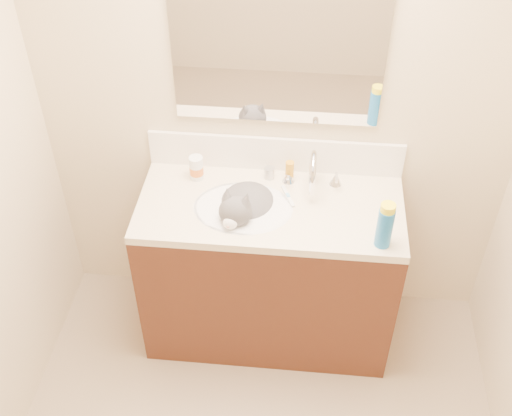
% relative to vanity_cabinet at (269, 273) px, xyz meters
% --- Properties ---
extents(room_shell, '(2.24, 2.54, 2.52)m').
position_rel_vanity_cabinet_xyz_m(room_shell, '(0.00, -0.97, 1.08)').
color(room_shell, beige).
rests_on(room_shell, ground).
extents(vanity_cabinet, '(1.20, 0.55, 0.82)m').
position_rel_vanity_cabinet_xyz_m(vanity_cabinet, '(0.00, 0.00, 0.00)').
color(vanity_cabinet, '#452113').
rests_on(vanity_cabinet, ground).
extents(counter_slab, '(1.20, 0.55, 0.04)m').
position_rel_vanity_cabinet_xyz_m(counter_slab, '(0.00, 0.00, 0.43)').
color(counter_slab, beige).
rests_on(counter_slab, vanity_cabinet).
extents(basin, '(0.45, 0.36, 0.14)m').
position_rel_vanity_cabinet_xyz_m(basin, '(-0.12, -0.03, 0.38)').
color(basin, white).
rests_on(basin, vanity_cabinet).
extents(faucet, '(0.28, 0.20, 0.21)m').
position_rel_vanity_cabinet_xyz_m(faucet, '(0.18, 0.14, 0.54)').
color(faucet, silver).
rests_on(faucet, counter_slab).
extents(cat, '(0.35, 0.41, 0.31)m').
position_rel_vanity_cabinet_xyz_m(cat, '(-0.11, -0.00, 0.42)').
color(cat, '#4C4A4D').
rests_on(cat, basin).
extents(backsplash, '(1.20, 0.02, 0.18)m').
position_rel_vanity_cabinet_xyz_m(backsplash, '(0.00, 0.26, 0.54)').
color(backsplash, white).
rests_on(backsplash, counter_slab).
extents(mirror, '(0.90, 0.02, 0.80)m').
position_rel_vanity_cabinet_xyz_m(mirror, '(0.00, 0.26, 1.13)').
color(mirror, white).
rests_on(mirror, room_shell).
extents(pill_bottle, '(0.06, 0.06, 0.12)m').
position_rel_vanity_cabinet_xyz_m(pill_bottle, '(-0.36, 0.16, 0.51)').
color(pill_bottle, white).
rests_on(pill_bottle, counter_slab).
extents(pill_label, '(0.07, 0.07, 0.04)m').
position_rel_vanity_cabinet_xyz_m(pill_label, '(-0.36, 0.16, 0.50)').
color(pill_label, orange).
rests_on(pill_label, pill_bottle).
extents(silver_jar, '(0.06, 0.06, 0.06)m').
position_rel_vanity_cabinet_xyz_m(silver_jar, '(-0.02, 0.20, 0.48)').
color(silver_jar, '#B7B7BC').
rests_on(silver_jar, counter_slab).
extents(amber_bottle, '(0.04, 0.04, 0.10)m').
position_rel_vanity_cabinet_xyz_m(amber_bottle, '(0.07, 0.19, 0.50)').
color(amber_bottle, orange).
rests_on(amber_bottle, counter_slab).
extents(toothbrush, '(0.07, 0.15, 0.01)m').
position_rel_vanity_cabinet_xyz_m(toothbrush, '(0.08, 0.06, 0.46)').
color(toothbrush, white).
rests_on(toothbrush, counter_slab).
extents(toothbrush_head, '(0.02, 0.03, 0.01)m').
position_rel_vanity_cabinet_xyz_m(toothbrush_head, '(0.08, 0.06, 0.46)').
color(toothbrush_head, '#71C2F1').
rests_on(toothbrush_head, counter_slab).
extents(spray_can, '(0.07, 0.07, 0.19)m').
position_rel_vanity_cabinet_xyz_m(spray_can, '(0.49, -0.20, 0.54)').
color(spray_can, blue).
rests_on(spray_can, counter_slab).
extents(spray_cap, '(0.06, 0.06, 0.04)m').
position_rel_vanity_cabinet_xyz_m(spray_cap, '(0.49, -0.20, 0.65)').
color(spray_cap, yellow).
rests_on(spray_cap, spray_can).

